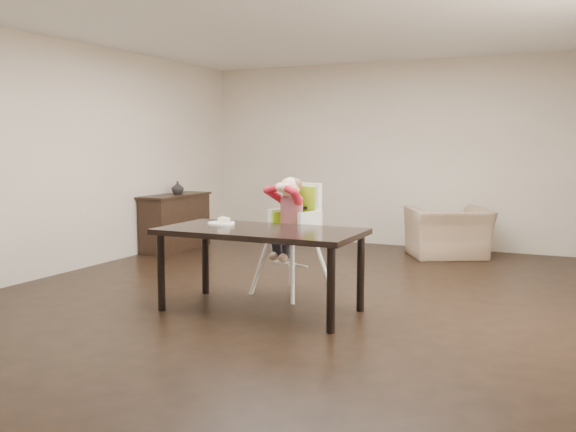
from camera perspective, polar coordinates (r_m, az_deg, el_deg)
name	(u,v)px	position (r m, az deg, el deg)	size (l,w,h in m)	color
ground	(304,295)	(6.46, 1.40, -7.04)	(7.00, 7.00, 0.00)	black
room_walls	(304,107)	(6.29, 1.44, 9.63)	(6.02, 7.02, 2.71)	beige
dining_table	(261,238)	(5.74, -2.46, -1.93)	(1.80, 0.90, 0.75)	black
high_chair	(293,212)	(6.38, 0.49, 0.36)	(0.63, 0.63, 1.18)	white
plate	(222,222)	(6.02, -5.88, -0.56)	(0.30, 0.30, 0.07)	white
armchair	(448,224)	(8.78, 14.05, -0.73)	(1.00, 0.65, 0.88)	#9C8063
sideboard	(175,222)	(9.28, -9.98, -0.51)	(0.44, 1.26, 0.79)	black
vase	(178,188)	(9.30, -9.78, 2.48)	(0.18, 0.18, 0.18)	#99999E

